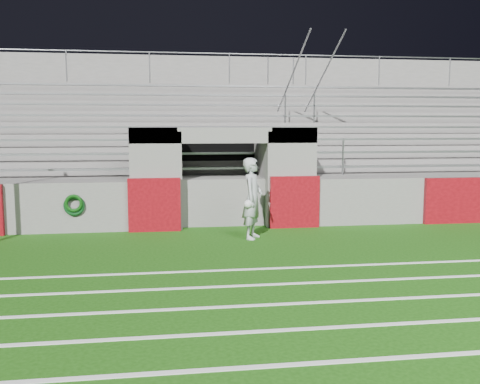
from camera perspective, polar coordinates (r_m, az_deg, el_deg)
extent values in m
plane|color=#17480C|center=(10.89, 0.32, -6.90)|extent=(90.00, 90.00, 0.00)
cube|color=white|center=(6.24, 7.54, -17.68)|extent=(28.00, 0.09, 0.01)
cube|color=white|center=(7.13, 5.28, -14.43)|extent=(28.00, 0.09, 0.01)
cube|color=white|center=(8.05, 3.58, -11.89)|extent=(28.00, 0.09, 0.01)
cube|color=white|center=(8.98, 2.26, -9.87)|extent=(28.00, 0.09, 0.01)
cube|color=white|center=(9.93, 1.19, -8.23)|extent=(28.00, 0.09, 0.01)
cube|color=slate|center=(14.02, -9.13, 1.49)|extent=(1.20, 1.00, 2.60)
cube|color=slate|center=(14.42, 5.33, 1.70)|extent=(1.20, 1.00, 2.60)
cube|color=black|center=(15.79, -2.49, 1.99)|extent=(2.60, 0.20, 2.50)
cube|color=slate|center=(14.62, -6.55, 1.56)|extent=(0.10, 2.20, 2.50)
cube|color=slate|center=(14.87, 2.35, 1.69)|extent=(0.10, 2.20, 2.50)
cube|color=slate|center=(14.05, -1.82, 6.08)|extent=(4.80, 1.00, 0.40)
cube|color=slate|center=(17.93, -3.19, 2.25)|extent=(26.00, 8.00, 0.20)
cube|color=slate|center=(17.99, -3.17, 0.26)|extent=(26.00, 8.00, 1.05)
cube|color=#63080F|center=(13.54, -9.11, -1.36)|extent=(1.30, 0.15, 1.35)
cube|color=#63080F|center=(13.95, 5.84, -1.06)|extent=(1.30, 0.15, 1.35)
cube|color=#63080F|center=(15.77, 22.64, -0.83)|extent=(2.20, 0.15, 1.25)
cube|color=gray|center=(15.01, -2.20, 2.58)|extent=(23.00, 0.28, 0.06)
cube|color=slate|center=(15.85, -2.53, 2.70)|extent=(24.00, 0.75, 0.38)
cube|color=gray|center=(15.73, -2.50, 4.16)|extent=(23.00, 0.28, 0.06)
cube|color=slate|center=(16.58, -2.79, 3.54)|extent=(24.00, 0.75, 0.76)
cube|color=gray|center=(16.46, -2.77, 5.60)|extent=(23.00, 0.28, 0.06)
cube|color=slate|center=(17.32, -3.03, 4.31)|extent=(24.00, 0.75, 1.14)
cube|color=gray|center=(17.20, -3.02, 6.92)|extent=(23.00, 0.28, 0.06)
cube|color=slate|center=(18.06, -3.25, 5.01)|extent=(24.00, 0.75, 1.52)
cube|color=gray|center=(17.95, -3.25, 8.13)|extent=(23.00, 0.28, 0.06)
cube|color=slate|center=(18.80, -3.46, 5.66)|extent=(24.00, 0.75, 1.90)
cube|color=gray|center=(18.71, -3.46, 9.24)|extent=(23.00, 0.28, 0.06)
cube|color=slate|center=(19.54, -3.65, 6.27)|extent=(24.00, 0.75, 2.28)
cube|color=gray|center=(19.48, -3.66, 10.27)|extent=(23.00, 0.28, 0.06)
cube|color=slate|center=(20.29, -3.83, 6.82)|extent=(24.00, 0.75, 2.66)
cube|color=gray|center=(20.25, -3.84, 11.21)|extent=(23.00, 0.28, 0.06)
cube|color=slate|center=(20.96, -3.97, 7.00)|extent=(26.00, 0.60, 5.29)
cylinder|color=#A5A8AD|center=(15.19, 7.35, 3.64)|extent=(0.05, 0.05, 1.00)
cylinder|color=#A5A8AD|center=(18.08, 4.84, 9.00)|extent=(0.05, 0.05, 1.00)
cylinder|color=#A5A8AD|center=(21.12, 2.99, 12.84)|extent=(0.05, 0.05, 1.00)
cylinder|color=#A5A8AD|center=(18.11, 4.86, 10.58)|extent=(0.05, 6.02, 3.08)
cylinder|color=#A5A8AD|center=(15.49, 10.92, 3.63)|extent=(0.05, 0.05, 1.00)
cylinder|color=#A5A8AD|center=(18.34, 7.92, 8.93)|extent=(0.05, 0.05, 1.00)
cylinder|color=#A5A8AD|center=(21.34, 5.70, 12.75)|extent=(0.05, 0.05, 1.00)
cylinder|color=#A5A8AD|center=(18.36, 7.95, 10.48)|extent=(0.05, 6.02, 3.08)
cylinder|color=#A5A8AD|center=(21.01, -18.04, 12.68)|extent=(0.05, 0.05, 1.10)
cylinder|color=#A5A8AD|center=(20.73, -9.63, 13.00)|extent=(0.05, 0.05, 1.10)
cylinder|color=#A5A8AD|center=(20.89, -1.15, 13.05)|extent=(0.05, 0.05, 1.10)
cylinder|color=#A5A8AD|center=(21.46, 7.03, 12.83)|extent=(0.05, 0.05, 1.10)
cylinder|color=#A5A8AD|center=(22.43, 14.62, 12.41)|extent=(0.05, 0.05, 1.10)
cylinder|color=#A5A8AD|center=(23.74, 21.45, 11.84)|extent=(0.05, 0.05, 1.10)
cylinder|color=#A5A8AD|center=(20.85, -3.97, 14.57)|extent=(24.00, 0.05, 0.05)
imported|color=#AAB0B4|center=(12.48, 1.35, -0.69)|extent=(0.70, 0.82, 1.90)
sphere|color=white|center=(12.23, 0.86, -1.29)|extent=(0.19, 0.19, 0.19)
torus|color=#0B3814|center=(13.71, -17.28, -1.39)|extent=(0.51, 0.10, 0.51)
torus|color=#0C3F0D|center=(13.65, -17.32, -1.15)|extent=(0.44, 0.08, 0.44)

